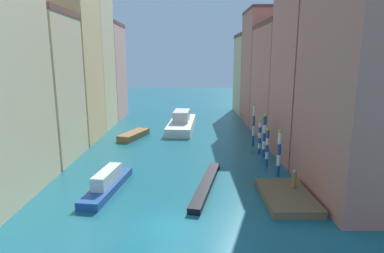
# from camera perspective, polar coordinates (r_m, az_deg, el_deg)

# --- Properties ---
(ground_plane) EXTENTS (154.00, 154.00, 0.00)m
(ground_plane) POSITION_cam_1_polar(r_m,az_deg,el_deg) (43.91, -2.24, -1.78)
(ground_plane) COLOR #196070
(building_left_1) EXTENTS (6.92, 8.13, 15.22)m
(building_left_1) POSITION_cam_1_polar(r_m,az_deg,el_deg) (36.33, -25.77, 6.38)
(building_left_1) COLOR beige
(building_left_1) RESTS_ON ground
(building_left_2) EXTENTS (6.92, 8.18, 22.52)m
(building_left_2) POSITION_cam_1_polar(r_m,az_deg,el_deg) (44.08, -21.51, 12.26)
(building_left_2) COLOR #DBB77A
(building_left_2) RESTS_ON ground
(building_left_3) EXTENTS (6.92, 7.72, 20.90)m
(building_left_3) POSITION_cam_1_polar(r_m,az_deg,el_deg) (51.57, -18.31, 11.40)
(building_left_3) COLOR beige
(building_left_3) RESTS_ON ground
(building_left_4) EXTENTS (6.92, 9.25, 16.73)m
(building_left_4) POSITION_cam_1_polar(r_m,az_deg,el_deg) (59.84, -15.71, 9.55)
(building_left_4) COLOR tan
(building_left_4) RESTS_ON ground
(building_right_0) EXTENTS (6.92, 10.69, 15.99)m
(building_right_0) POSITION_cam_1_polar(r_m,az_deg,el_deg) (26.45, 28.55, 5.33)
(building_right_0) COLOR #C6705B
(building_right_0) RESTS_ON ground
(building_right_1) EXTENTS (6.92, 8.73, 21.04)m
(building_right_1) POSITION_cam_1_polar(r_m,az_deg,el_deg) (35.28, 21.15, 11.38)
(building_right_1) COLOR #C6705B
(building_right_1) RESTS_ON ground
(building_right_2) EXTENTS (6.92, 11.33, 15.18)m
(building_right_2) POSITION_cam_1_polar(r_m,az_deg,el_deg) (44.84, 16.17, 7.89)
(building_right_2) COLOR #C6705B
(building_right_2) RESTS_ON ground
(building_right_3) EXTENTS (6.92, 9.35, 18.30)m
(building_right_3) POSITION_cam_1_polar(r_m,az_deg,el_deg) (54.88, 13.12, 10.32)
(building_right_3) COLOR #C6705B
(building_right_3) RESTS_ON ground
(building_right_4) EXTENTS (6.92, 9.75, 15.21)m
(building_right_4) POSITION_cam_1_polar(r_m,az_deg,el_deg) (64.24, 11.05, 9.22)
(building_right_4) COLOR #DBB77A
(building_right_4) RESTS_ON ground
(waterfront_dock) EXTENTS (3.58, 6.14, 0.57)m
(waterfront_dock) POSITION_cam_1_polar(r_m,az_deg,el_deg) (25.48, 16.58, -11.95)
(waterfront_dock) COLOR brown
(waterfront_dock) RESTS_ON ground
(person_on_dock) EXTENTS (0.36, 0.36, 1.48)m
(person_on_dock) POSITION_cam_1_polar(r_m,az_deg,el_deg) (26.26, 17.84, -9.03)
(person_on_dock) COLOR olive
(person_on_dock) RESTS_ON waterfront_dock
(mooring_pole_0) EXTENTS (0.35, 0.35, 4.35)m
(mooring_pole_0) POSITION_cam_1_polar(r_m,az_deg,el_deg) (29.60, 15.33, -4.51)
(mooring_pole_0) COLOR #1E479E
(mooring_pole_0) RESTS_ON ground
(mooring_pole_1) EXTENTS (0.32, 0.32, 3.88)m
(mooring_pole_1) POSITION_cam_1_polar(r_m,az_deg,el_deg) (32.20, 13.33, -3.52)
(mooring_pole_1) COLOR #1E479E
(mooring_pole_1) RESTS_ON ground
(mooring_pole_2) EXTENTS (0.38, 0.38, 4.80)m
(mooring_pole_2) POSITION_cam_1_polar(r_m,az_deg,el_deg) (34.95, 12.84, -1.50)
(mooring_pole_2) COLOR #1E479E
(mooring_pole_2) RESTS_ON ground
(mooring_pole_3) EXTENTS (0.36, 0.36, 3.98)m
(mooring_pole_3) POSITION_cam_1_polar(r_m,az_deg,el_deg) (36.17, 12.05, -1.69)
(mooring_pole_3) COLOR #1E479E
(mooring_pole_3) RESTS_ON ground
(mooring_pole_4) EXTENTS (0.30, 0.30, 5.20)m
(mooring_pole_4) POSITION_cam_1_polar(r_m,az_deg,el_deg) (39.35, 11.00, 0.35)
(mooring_pole_4) COLOR #1E479E
(mooring_pole_4) RESTS_ON ground
(vaporetto_white) EXTENTS (4.51, 12.88, 2.80)m
(vaporetto_white) POSITION_cam_1_polar(r_m,az_deg,el_deg) (48.70, -1.86, 0.71)
(vaporetto_white) COLOR white
(vaporetto_white) RESTS_ON ground
(gondola_black) EXTENTS (3.18, 10.14, 0.48)m
(gondola_black) POSITION_cam_1_polar(r_m,az_deg,el_deg) (26.84, 2.57, -10.29)
(gondola_black) COLOR black
(gondola_black) RESTS_ON ground
(motorboat_0) EXTENTS (3.72, 6.03, 0.79)m
(motorboat_0) POSITION_cam_1_polar(r_m,az_deg,el_deg) (43.76, -10.39, -1.48)
(motorboat_0) COLOR olive
(motorboat_0) RESTS_ON ground
(motorboat_1) EXTENTS (2.73, 7.88, 1.68)m
(motorboat_1) POSITION_cam_1_polar(r_m,az_deg,el_deg) (27.00, -14.92, -9.71)
(motorboat_1) COLOR #234C93
(motorboat_1) RESTS_ON ground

